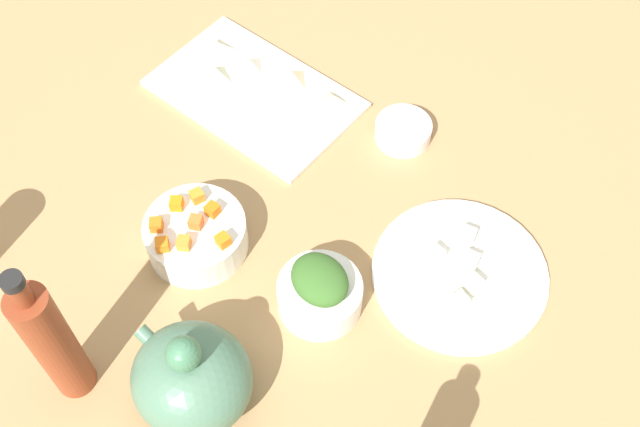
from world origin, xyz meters
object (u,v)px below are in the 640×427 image
object	(u,v)px
bowl_small_side	(403,131)
teapot	(192,378)
cutting_board	(254,94)
bowl_greens	(320,295)
bowl_carrots	(196,235)
bottle_1	(52,342)
plate_tofu	(460,274)

from	to	relation	value
bowl_small_side	teapot	bearing A→B (deg)	95.57
cutting_board	bowl_greens	distance (cm)	41.75
cutting_board	bowl_carrots	world-z (taller)	bowl_carrots
cutting_board	bowl_carrots	size ratio (longest dim) A/B	2.28
bowl_carrots	bottle_1	world-z (taller)	bottle_1
bowl_carrots	bottle_1	size ratio (longest dim) A/B	0.54
plate_tofu	bottle_1	bearing A→B (deg)	56.27
bowl_greens	teapot	distance (cm)	21.65
plate_tofu	bowl_greens	world-z (taller)	bowl_greens
bowl_greens	teapot	xyz separation A→B (cm)	(3.86, 21.00, 3.60)
cutting_board	bowl_small_side	xyz separation A→B (cm)	(-25.07, -8.74, 1.07)
bowl_greens	bowl_small_side	xyz separation A→B (cm)	(9.09, -32.65, -1.00)
teapot	bottle_1	size ratio (longest dim) A/B	0.63
bowl_small_side	teapot	xyz separation A→B (cm)	(-5.23, 53.64, 4.60)
bowl_carrots	teapot	world-z (taller)	teapot
plate_tofu	teapot	bearing A→B (deg)	66.01
bowl_small_side	bowl_greens	bearing A→B (deg)	105.56
plate_tofu	bowl_greens	distance (cm)	21.09
cutting_board	bowl_small_side	distance (cm)	26.57
plate_tofu	bowl_small_side	world-z (taller)	bowl_small_side
bowl_small_side	teapot	world-z (taller)	teapot
bowl_greens	bowl_small_side	distance (cm)	33.90
plate_tofu	bottle_1	world-z (taller)	bottle_1
bowl_carrots	bowl_small_side	size ratio (longest dim) A/B	1.62
teapot	bowl_greens	bearing A→B (deg)	-100.42
bowl_greens	teapot	world-z (taller)	teapot
bowl_greens	bowl_carrots	xyz separation A→B (cm)	(20.37, 3.95, 0.23)
bottle_1	teapot	bearing A→B (deg)	-148.46
cutting_board	bottle_1	size ratio (longest dim) A/B	1.23
cutting_board	bottle_1	distance (cm)	57.16
bowl_greens	bottle_1	xyz separation A→B (cm)	(18.04, 29.70, 9.50)
bowl_carrots	bowl_small_side	bearing A→B (deg)	-107.13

